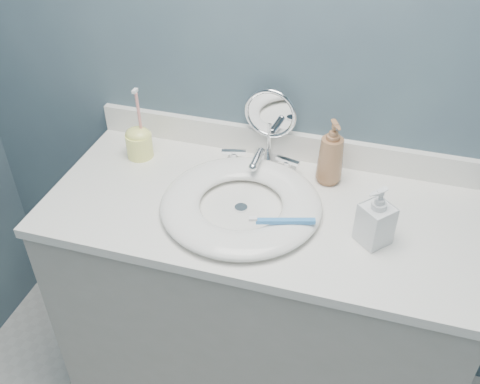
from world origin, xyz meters
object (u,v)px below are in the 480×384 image
at_px(toothbrush_holder, 139,141).
at_px(makeup_mirror, 270,122).
at_px(soap_bottle_clear, 377,216).
at_px(soap_bottle_amber, 331,152).

bearing_deg(toothbrush_holder, makeup_mirror, 14.71).
distance_m(soap_bottle_clear, toothbrush_holder, 0.77).
height_order(soap_bottle_clear, toothbrush_holder, toothbrush_holder).
relative_size(makeup_mirror, soap_bottle_amber, 1.19).
distance_m(soap_bottle_amber, toothbrush_holder, 0.60).
xyz_separation_m(soap_bottle_amber, soap_bottle_clear, (0.15, -0.23, -0.02)).
distance_m(soap_bottle_amber, soap_bottle_clear, 0.27).
xyz_separation_m(soap_bottle_clear, toothbrush_holder, (-0.75, 0.19, -0.03)).
distance_m(makeup_mirror, soap_bottle_clear, 0.46).
height_order(soap_bottle_amber, toothbrush_holder, toothbrush_holder).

